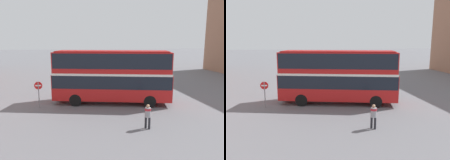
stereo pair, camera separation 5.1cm
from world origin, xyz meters
TOP-DOWN VIEW (x-y plane):
  - ground_plane at (0.00, 0.00)m, footprint 240.00×240.00m
  - double_decker_bus at (0.11, -0.66)m, footprint 10.69×5.03m
  - pedestrian_foreground at (1.36, -6.90)m, footprint 0.57×0.57m
  - parked_car_kerb_near at (5.97, 9.02)m, footprint 4.12×2.14m
  - no_entry_sign at (-6.25, -1.00)m, footprint 0.66×0.08m

SIDE VIEW (x-z plane):
  - ground_plane at x=0.00m, z-range 0.00..0.00m
  - parked_car_kerb_near at x=5.97m, z-range 0.00..1.69m
  - pedestrian_foreground at x=1.36m, z-range 0.18..1.83m
  - no_entry_sign at x=-6.25m, z-range 0.41..2.67m
  - double_decker_bus at x=0.11m, z-range 0.36..5.12m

